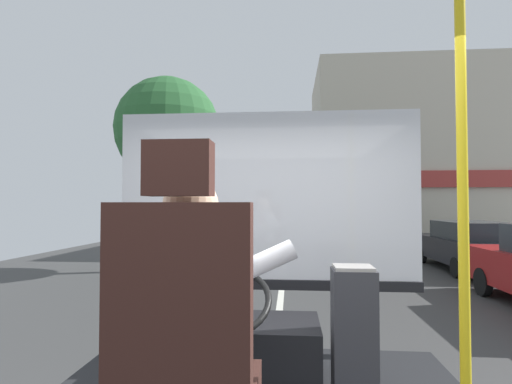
% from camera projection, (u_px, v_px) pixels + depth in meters
% --- Properties ---
extents(ground, '(18.00, 44.00, 0.06)m').
position_uv_depth(ground, '(283.00, 275.00, 10.47)').
color(ground, '#393939').
extents(driver_seat, '(0.48, 0.48, 1.37)m').
position_uv_depth(driver_seat, '(186.00, 368.00, 1.40)').
color(driver_seat, black).
rests_on(driver_seat, bus_floor).
extents(bus_driver, '(0.80, 0.60, 0.75)m').
position_uv_depth(bus_driver, '(195.00, 306.00, 1.54)').
color(bus_driver, black).
rests_on(bus_driver, driver_seat).
extents(steering_console, '(1.10, 1.00, 0.80)m').
position_uv_depth(steering_console, '(235.00, 349.00, 2.65)').
color(steering_console, black).
rests_on(steering_console, bus_floor).
extents(handrail_pole, '(0.04, 0.04, 2.29)m').
position_uv_depth(handrail_pole, '(463.00, 210.00, 1.71)').
color(handrail_pole, yellow).
rests_on(handrail_pole, bus_floor).
extents(fare_box, '(0.26, 0.24, 0.80)m').
position_uv_depth(fare_box, '(354.00, 333.00, 2.43)').
color(fare_box, '#333338').
rests_on(fare_box, bus_floor).
extents(windshield_panel, '(2.50, 0.08, 1.48)m').
position_uv_depth(windshield_panel, '(267.00, 219.00, 3.37)').
color(windshield_panel, silver).
extents(street_tree, '(2.87, 2.87, 5.29)m').
position_uv_depth(street_tree, '(168.00, 130.00, 11.14)').
color(street_tree, '#4C3828').
rests_on(street_tree, ground).
extents(shop_building, '(10.38, 5.96, 7.38)m').
position_uv_depth(shop_building, '(438.00, 161.00, 17.34)').
color(shop_building, '#BCB29E').
rests_on(shop_building, ground).
extents(parked_car_black, '(1.76, 4.20, 1.33)m').
position_uv_depth(parked_car_black, '(469.00, 245.00, 11.03)').
color(parked_car_black, black).
rests_on(parked_car_black, ground).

